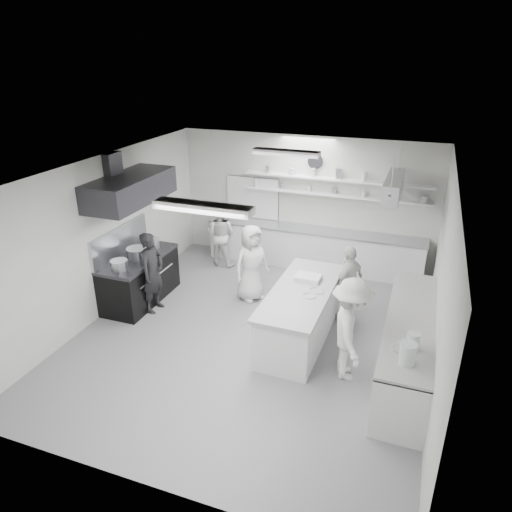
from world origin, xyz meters
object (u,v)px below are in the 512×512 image
(prep_island, at_px, (301,315))
(cook_stove, at_px, (152,272))
(right_counter, at_px, (408,346))
(stove, at_px, (140,280))
(back_counter, at_px, (313,248))
(cook_back, at_px, (221,234))

(prep_island, distance_m, cook_stove, 2.97)
(right_counter, xyz_separation_m, cook_stove, (-4.78, 0.36, 0.34))
(stove, xyz_separation_m, right_counter, (5.25, -0.60, 0.02))
(back_counter, distance_m, cook_stove, 3.91)
(cook_stove, distance_m, cook_back, 2.47)
(prep_island, height_order, cook_stove, cook_stove)
(stove, height_order, back_counter, back_counter)
(right_counter, bearing_deg, back_counter, 124.65)
(right_counter, height_order, cook_back, cook_back)
(back_counter, height_order, right_counter, right_counter)
(right_counter, relative_size, prep_island, 1.35)
(prep_island, xyz_separation_m, cook_back, (-2.60, 2.43, 0.30))
(right_counter, distance_m, cook_back, 5.25)
(stove, relative_size, cook_stove, 1.11)
(right_counter, height_order, cook_stove, cook_stove)
(back_counter, xyz_separation_m, cook_stove, (-2.43, -3.04, 0.35))
(stove, xyz_separation_m, cook_stove, (0.47, -0.24, 0.36))
(back_counter, xyz_separation_m, prep_island, (0.52, -3.03, -0.01))
(back_counter, height_order, cook_back, cook_back)
(cook_stove, bearing_deg, cook_back, -4.95)
(prep_island, relative_size, cook_stove, 1.51)
(back_counter, relative_size, prep_island, 2.04)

